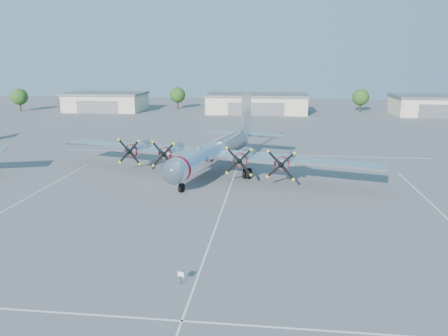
# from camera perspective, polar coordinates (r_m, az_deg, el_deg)

# --- Properties ---
(ground) EXTENTS (260.00, 260.00, 0.00)m
(ground) POSITION_cam_1_polar(r_m,az_deg,el_deg) (47.03, 0.06, -4.55)
(ground) COLOR #58585B
(ground) RESTS_ON ground
(parking_lines) EXTENTS (60.00, 50.08, 0.01)m
(parking_lines) POSITION_cam_1_polar(r_m,az_deg,el_deg) (45.38, -0.19, -5.24)
(parking_lines) COLOR silver
(parking_lines) RESTS_ON ground
(hangar_west) EXTENTS (22.60, 14.60, 5.40)m
(hangar_west) POSITION_cam_1_polar(r_m,az_deg,el_deg) (136.38, -15.14, 8.37)
(hangar_west) COLOR beige
(hangar_west) RESTS_ON ground
(hangar_center) EXTENTS (28.60, 14.60, 5.40)m
(hangar_center) POSITION_cam_1_polar(r_m,az_deg,el_deg) (126.95, 4.32, 8.43)
(hangar_center) COLOR beige
(hangar_center) RESTS_ON ground
(hangar_east) EXTENTS (20.60, 14.60, 5.40)m
(hangar_east) POSITION_cam_1_polar(r_m,az_deg,el_deg) (133.92, 25.49, 7.41)
(hangar_east) COLOR beige
(hangar_east) RESTS_ON ground
(tree_far_west) EXTENTS (4.80, 4.80, 6.64)m
(tree_far_west) POSITION_cam_1_polar(r_m,az_deg,el_deg) (143.90, -25.16, 8.42)
(tree_far_west) COLOR #382619
(tree_far_west) RESTS_ON ground
(tree_west) EXTENTS (4.80, 4.80, 6.64)m
(tree_west) POSITION_cam_1_polar(r_m,az_deg,el_deg) (138.04, -6.09, 9.46)
(tree_west) COLOR #382619
(tree_west) RESTS_ON ground
(tree_east) EXTENTS (4.80, 4.80, 6.64)m
(tree_east) POSITION_cam_1_polar(r_m,az_deg,el_deg) (135.05, 17.42, 8.81)
(tree_east) COLOR #382619
(tree_east) RESTS_ON ground
(main_bomber_b29) EXTENTS (50.29, 40.42, 9.74)m
(main_bomber_b29) POSITION_cam_1_polar(r_m,az_deg,el_deg) (59.88, -1.08, -0.47)
(main_bomber_b29) COLOR silver
(main_bomber_b29) RESTS_ON ground
(info_placard) EXTENTS (0.47, 0.18, 0.92)m
(info_placard) POSITION_cam_1_polar(r_m,az_deg,el_deg) (30.76, -5.66, -13.81)
(info_placard) COLOR black
(info_placard) RESTS_ON ground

